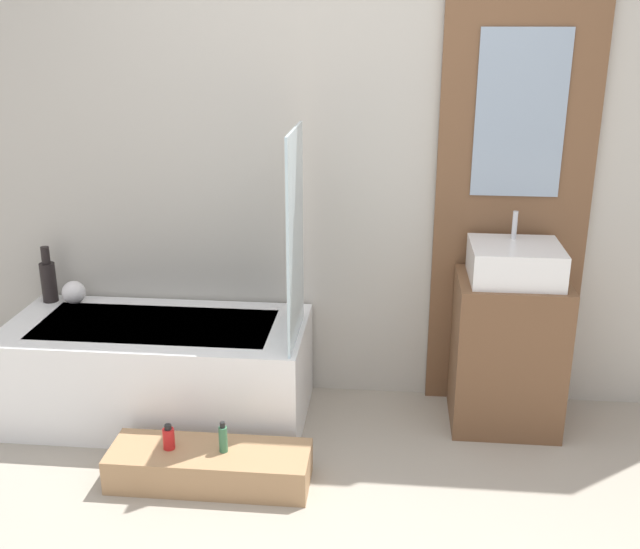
{
  "coord_description": "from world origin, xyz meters",
  "views": [
    {
      "loc": [
        0.21,
        -2.07,
        1.92
      ],
      "look_at": [
        -0.07,
        0.71,
        0.95
      ],
      "focal_mm": 42.0,
      "sensor_mm": 36.0,
      "label": 1
    }
  ],
  "objects": [
    {
      "name": "wooden_step_bench",
      "position": [
        -0.54,
        0.64,
        0.08
      ],
      "size": [
        0.87,
        0.29,
        0.16
      ],
      "primitive_type": "cube",
      "color": "#A87F56",
      "rests_on": "ground_plane"
    },
    {
      "name": "wall_wood_accent",
      "position": [
        0.78,
        1.53,
        1.31
      ],
      "size": [
        0.74,
        0.04,
        2.6
      ],
      "color": "brown",
      "rests_on": "ground_plane"
    },
    {
      "name": "vase_round_light",
      "position": [
        -1.43,
        1.42,
        0.56
      ],
      "size": [
        0.12,
        0.12,
        0.12
      ],
      "primitive_type": "sphere",
      "color": "white",
      "rests_on": "bathtub"
    },
    {
      "name": "glass_shower_screen",
      "position": [
        -0.22,
        1.11,
        0.98
      ],
      "size": [
        0.01,
        0.49,
        0.97
      ],
      "primitive_type": "cube",
      "color": "silver",
      "rests_on": "bathtub"
    },
    {
      "name": "bathtub",
      "position": [
        -0.92,
        1.19,
        0.25
      ],
      "size": [
        1.46,
        0.68,
        0.5
      ],
      "color": "white",
      "rests_on": "ground_plane"
    },
    {
      "name": "vanity_cabinet",
      "position": [
        0.78,
        1.29,
        0.38
      ],
      "size": [
        0.51,
        0.43,
        0.75
      ],
      "primitive_type": "cube",
      "color": "brown",
      "rests_on": "ground_plane"
    },
    {
      "name": "wall_tiled_back",
      "position": [
        0.0,
        1.58,
        1.3
      ],
      "size": [
        4.2,
        0.06,
        2.6
      ],
      "primitive_type": "cube",
      "color": "#B7B2A8",
      "rests_on": "ground_plane"
    },
    {
      "name": "vase_tall_dark",
      "position": [
        -1.57,
        1.44,
        0.62
      ],
      "size": [
        0.08,
        0.08,
        0.3
      ],
      "color": "black",
      "rests_on": "bathtub"
    },
    {
      "name": "sink",
      "position": [
        0.78,
        1.29,
        0.83
      ],
      "size": [
        0.41,
        0.37,
        0.3
      ],
      "color": "white",
      "rests_on": "vanity_cabinet"
    },
    {
      "name": "bottle_soap_primary",
      "position": [
        -0.71,
        0.64,
        0.21
      ],
      "size": [
        0.05,
        0.05,
        0.11
      ],
      "color": "red",
      "rests_on": "wooden_step_bench"
    },
    {
      "name": "bottle_soap_secondary",
      "position": [
        -0.48,
        0.64,
        0.22
      ],
      "size": [
        0.04,
        0.04,
        0.14
      ],
      "color": "#38704C",
      "rests_on": "wooden_step_bench"
    }
  ]
}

